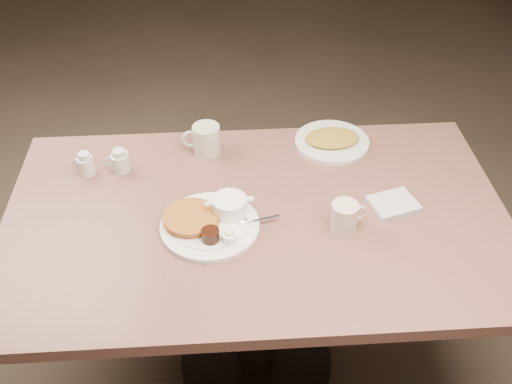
{
  "coord_description": "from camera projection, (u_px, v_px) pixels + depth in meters",
  "views": [
    {
      "loc": [
        -0.09,
        -1.32,
        1.94
      ],
      "look_at": [
        0.0,
        0.02,
        0.82
      ],
      "focal_mm": 41.98,
      "sensor_mm": 36.0,
      "label": 1
    }
  ],
  "objects": [
    {
      "name": "napkin",
      "position": [
        393.0,
        204.0,
        1.8
      ],
      "size": [
        0.16,
        0.14,
        0.02
      ],
      "color": "beige",
      "rests_on": "diner_table"
    },
    {
      "name": "main_plate",
      "position": [
        211.0,
        220.0,
        1.72
      ],
      "size": [
        0.37,
        0.32,
        0.07
      ],
      "color": "white",
      "rests_on": "diner_table"
    },
    {
      "name": "creamer_left",
      "position": [
        120.0,
        161.0,
        1.92
      ],
      "size": [
        0.09,
        0.08,
        0.08
      ],
      "color": "silver",
      "rests_on": "diner_table"
    },
    {
      "name": "room",
      "position": [
        257.0,
        2.0,
        1.36
      ],
      "size": [
        7.04,
        8.04,
        2.84
      ],
      "color": "#4C3F33",
      "rests_on": "ground"
    },
    {
      "name": "diner_table",
      "position": [
        256.0,
        254.0,
        1.89
      ],
      "size": [
        1.5,
        0.9,
        0.75
      ],
      "color": "#84564C",
      "rests_on": "ground"
    },
    {
      "name": "hash_plate",
      "position": [
        332.0,
        141.0,
        2.05
      ],
      "size": [
        0.27,
        0.27,
        0.04
      ],
      "color": "silver",
      "rests_on": "diner_table"
    },
    {
      "name": "creamer_right",
      "position": [
        86.0,
        164.0,
        1.91
      ],
      "size": [
        0.07,
        0.06,
        0.08
      ],
      "color": "silver",
      "rests_on": "diner_table"
    },
    {
      "name": "coffee_mug_far",
      "position": [
        205.0,
        139.0,
        1.99
      ],
      "size": [
        0.13,
        0.1,
        0.1
      ],
      "color": "beige",
      "rests_on": "diner_table"
    },
    {
      "name": "coffee_mug_near",
      "position": [
        345.0,
        216.0,
        1.7
      ],
      "size": [
        0.12,
        0.1,
        0.09
      ],
      "color": "beige",
      "rests_on": "diner_table"
    }
  ]
}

